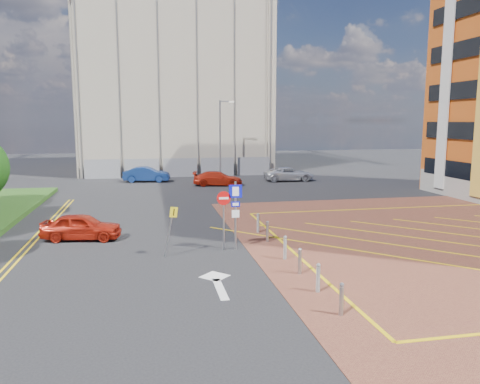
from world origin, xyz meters
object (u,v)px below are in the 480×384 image
object	(u,v)px
sign_cluster	(231,209)
car_silver_back	(289,174)
car_red_left	(82,227)
car_red_back	(218,178)
car_blue_back	(147,174)
lamp_back	(221,136)
warning_sign	(171,225)

from	to	relation	value
sign_cluster	car_silver_back	xyz separation A→B (m)	(10.07, 23.61, -1.27)
car_red_left	car_silver_back	xyz separation A→B (m)	(17.14, 20.26, 0.02)
sign_cluster	car_red_back	xyz separation A→B (m)	(2.62, 21.63, -1.29)
sign_cluster	car_red_left	xyz separation A→B (m)	(-7.07, 3.34, -1.29)
sign_cluster	car_blue_back	size ratio (longest dim) A/B	0.72
sign_cluster	lamp_back	bearing A→B (deg)	82.03
lamp_back	car_red_back	distance (m)	6.64
car_blue_back	car_silver_back	xyz separation A→B (m)	(13.89, -1.98, -0.05)
warning_sign	car_red_back	xyz separation A→B (m)	(5.41, 22.20, -0.77)
car_blue_back	car_red_left	bearing A→B (deg)	-179.55
car_blue_back	car_silver_back	distance (m)	14.03
sign_cluster	car_silver_back	size ratio (longest dim) A/B	0.65
sign_cluster	warning_sign	world-z (taller)	sign_cluster
car_red_back	car_silver_back	bearing A→B (deg)	-65.13
sign_cluster	car_red_left	bearing A→B (deg)	154.70
lamp_back	car_blue_back	distance (m)	8.54
sign_cluster	car_red_back	distance (m)	21.83
warning_sign	car_blue_back	distance (m)	26.19
warning_sign	car_red_left	xyz separation A→B (m)	(-4.28, 3.92, -0.76)
car_silver_back	car_blue_back	bearing A→B (deg)	83.96
car_blue_back	warning_sign	bearing A→B (deg)	-168.99
sign_cluster	car_blue_back	distance (m)	25.90
warning_sign	car_silver_back	bearing A→B (deg)	61.98
sign_cluster	car_silver_back	world-z (taller)	sign_cluster
lamp_back	sign_cluster	bearing A→B (deg)	-97.97
car_red_left	car_silver_back	world-z (taller)	car_silver_back
sign_cluster	car_red_back	bearing A→B (deg)	83.09
sign_cluster	car_red_back	world-z (taller)	sign_cluster
car_red_left	car_red_back	bearing A→B (deg)	-18.91
car_blue_back	car_silver_back	size ratio (longest dim) A/B	0.90
warning_sign	car_red_back	size ratio (longest dim) A/B	0.50
lamp_back	car_red_left	distance (m)	26.30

